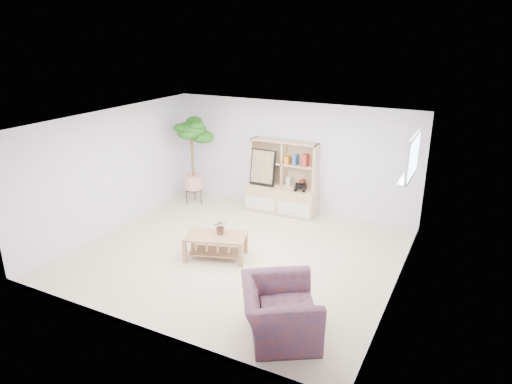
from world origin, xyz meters
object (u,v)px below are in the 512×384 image
at_px(storage_unit, 282,178).
at_px(coffee_table, 216,246).
at_px(armchair, 280,308).
at_px(floor_tree, 193,162).

bearing_deg(storage_unit, coffee_table, -93.58).
relative_size(storage_unit, armchair, 1.44).
height_order(coffee_table, floor_tree, floor_tree).
bearing_deg(floor_tree, storage_unit, 11.91).
relative_size(coffee_table, armchair, 0.95).
xyz_separation_m(storage_unit, floor_tree, (-2.01, -0.42, 0.21)).
bearing_deg(armchair, floor_tree, 15.23).
distance_m(storage_unit, armchair, 4.33).
relative_size(storage_unit, floor_tree, 0.79).
xyz_separation_m(coffee_table, floor_tree, (-1.85, 2.05, 0.78)).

